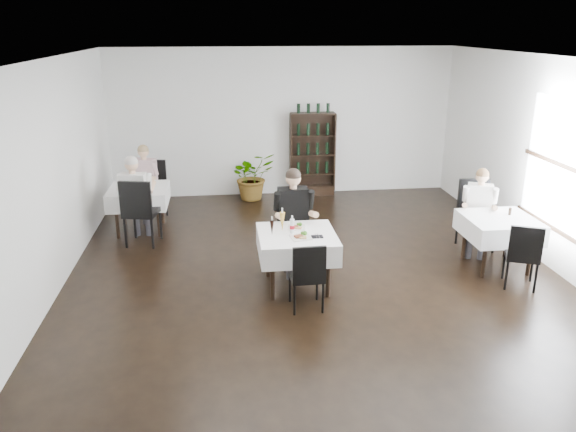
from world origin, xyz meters
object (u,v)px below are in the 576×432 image
object	(u,v)px
wine_shelf	(312,155)
main_table	(297,244)
diner_main	(294,213)
potted_tree	(252,176)

from	to	relation	value
wine_shelf	main_table	distance (m)	4.41
diner_main	wine_shelf	bearing A→B (deg)	77.02
wine_shelf	main_table	xyz separation A→B (m)	(-0.90, -4.31, -0.23)
wine_shelf	diner_main	xyz separation A→B (m)	(-0.87, -3.78, 0.03)
potted_tree	wine_shelf	bearing A→B (deg)	8.03
wine_shelf	potted_tree	xyz separation A→B (m)	(-1.26, -0.18, -0.36)
potted_tree	diner_main	distance (m)	3.64
potted_tree	diner_main	bearing A→B (deg)	-83.76
main_table	diner_main	world-z (taller)	diner_main
main_table	diner_main	distance (m)	0.59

